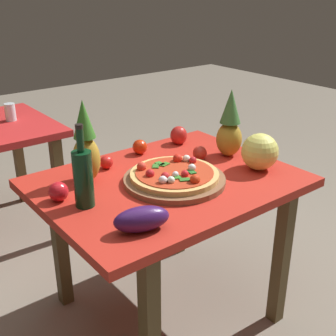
{
  "coord_description": "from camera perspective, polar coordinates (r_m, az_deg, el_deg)",
  "views": [
    {
      "loc": [
        -1.08,
        -1.39,
        1.53
      ],
      "look_at": [
        0.0,
        0.0,
        0.77
      ],
      "focal_mm": 46.97,
      "sensor_mm": 36.0,
      "label": 1
    }
  ],
  "objects": [
    {
      "name": "ground_plane",
      "position": [
        2.33,
        -0.06,
        -17.81
      ],
      "size": [
        10.0,
        10.0,
        0.0
      ],
      "primitive_type": "plane",
      "color": "gray"
    },
    {
      "name": "pizza",
      "position": [
        1.88,
        0.9,
        -0.74
      ],
      "size": [
        0.38,
        0.38,
        0.06
      ],
      "color": "#E1B061",
      "rests_on": "pizza_board"
    },
    {
      "name": "display_table",
      "position": [
        1.98,
        -0.07,
        -3.91
      ],
      "size": [
        1.11,
        0.85,
        0.72
      ],
      "color": "#503E22",
      "rests_on": "ground_plane"
    },
    {
      "name": "tomato_near_board",
      "position": [
        2.2,
        -3.68,
        2.75
      ],
      "size": [
        0.07,
        0.07,
        0.07
      ],
      "primitive_type": "sphere",
      "color": "red",
      "rests_on": "display_table"
    },
    {
      "name": "tomato_beside_pepper",
      "position": [
        1.78,
        -14.02,
        -2.98
      ],
      "size": [
        0.08,
        0.08,
        0.08
      ],
      "primitive_type": "sphere",
      "color": "red",
      "rests_on": "display_table"
    },
    {
      "name": "pineapple_left",
      "position": [
        1.89,
        -10.66,
        2.85
      ],
      "size": [
        0.12,
        0.12,
        0.36
      ],
      "color": "#B38D29",
      "rests_on": "display_table"
    },
    {
      "name": "bell_pepper",
      "position": [
        2.34,
        1.4,
        4.25
      ],
      "size": [
        0.09,
        0.09,
        0.1
      ],
      "primitive_type": "ellipsoid",
      "color": "red",
      "rests_on": "display_table"
    },
    {
      "name": "pineapple_right",
      "position": [
        2.16,
        8.01,
        5.32
      ],
      "size": [
        0.13,
        0.13,
        0.33
      ],
      "color": "#AA862B",
      "rests_on": "display_table"
    },
    {
      "name": "wine_bottle",
      "position": [
        1.69,
        -10.91,
        -1.17
      ],
      "size": [
        0.08,
        0.08,
        0.33
      ],
      "color": "black",
      "rests_on": "display_table"
    },
    {
      "name": "eggplant",
      "position": [
        1.53,
        -3.45,
        -6.63
      ],
      "size": [
        0.22,
        0.15,
        0.09
      ],
      "primitive_type": "ellipsoid",
      "rotation": [
        0.0,
        0.0,
        2.81
      ],
      "color": "#3B1956",
      "rests_on": "display_table"
    },
    {
      "name": "melon",
      "position": [
        2.05,
        11.83,
        2.07
      ],
      "size": [
        0.17,
        0.17,
        0.17
      ],
      "primitive_type": "sphere",
      "color": "#E2DE65",
      "rests_on": "display_table"
    },
    {
      "name": "tomato_at_corner",
      "position": [
        2.13,
        4.15,
        1.94
      ],
      "size": [
        0.07,
        0.07,
        0.07
      ],
      "primitive_type": "sphere",
      "color": "red",
      "rests_on": "display_table"
    },
    {
      "name": "tomato_by_bottle",
      "position": [
        2.05,
        -8.0,
        0.75
      ],
      "size": [
        0.06,
        0.06,
        0.06
      ],
      "primitive_type": "sphere",
      "color": "red",
      "rests_on": "display_table"
    },
    {
      "name": "pizza_board",
      "position": [
        1.9,
        0.93,
        -1.51
      ],
      "size": [
        0.44,
        0.44,
        0.02
      ],
      "primitive_type": "cylinder",
      "color": "brown",
      "rests_on": "display_table"
    },
    {
      "name": "drinking_glass_water",
      "position": [
        2.9,
        -19.8,
        6.84
      ],
      "size": [
        0.07,
        0.07,
        0.11
      ],
      "primitive_type": "cylinder",
      "color": "silver",
      "rests_on": "background_table"
    }
  ]
}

